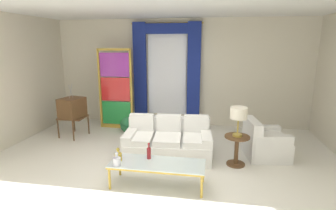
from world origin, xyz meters
TOP-DOWN VIEW (x-y plane):
  - ground_plane at (0.00, 0.00)m, footprint 16.00×16.00m
  - wall_rear at (0.00, 3.06)m, footprint 8.00×0.12m
  - wall_left at (-3.66, 0.60)m, footprint 0.12×7.00m
  - ceiling_slab at (0.00, 0.80)m, footprint 8.00×7.60m
  - curtained_window at (-0.36, 2.89)m, footprint 2.00×0.17m
  - couch_white_long at (0.07, 0.65)m, footprint 1.83×1.07m
  - coffee_table at (0.10, -0.56)m, footprint 1.57×0.57m
  - bottle_blue_decanter at (-0.53, -0.76)m, footprint 0.13×0.13m
  - bottle_crystal_tall at (-0.57, -0.58)m, footprint 0.12×0.12m
  - bottle_amber_squat at (-0.08, -0.42)m, footprint 0.07×0.07m
  - vintage_tv at (-2.53, 1.47)m, footprint 0.63×0.69m
  - armchair_white at (2.04, 0.95)m, footprint 0.93×0.92m
  - stained_glass_divider at (-1.68, 2.30)m, footprint 0.95×0.05m
  - peacock_figurine at (-1.25, 1.88)m, footprint 0.44×0.60m
  - round_side_table at (1.45, 0.46)m, footprint 0.48×0.48m
  - table_lamp_brass at (1.45, 0.46)m, footprint 0.32×0.32m

SIDE VIEW (x-z plane):
  - ground_plane at x=0.00m, z-range 0.00..0.00m
  - peacock_figurine at x=-1.25m, z-range -0.03..0.47m
  - armchair_white at x=2.04m, z-range -0.11..0.69m
  - couch_white_long at x=0.07m, z-range -0.13..0.73m
  - round_side_table at x=1.45m, z-range 0.06..0.65m
  - coffee_table at x=0.10m, z-range 0.17..0.58m
  - bottle_crystal_tall at x=-0.57m, z-range 0.37..0.60m
  - bottle_blue_decanter at x=-0.53m, z-range 0.37..0.61m
  - bottle_amber_squat at x=-0.08m, z-range 0.38..0.67m
  - vintage_tv at x=-2.53m, z-range 0.06..1.40m
  - table_lamp_brass at x=1.45m, z-range 0.74..1.31m
  - stained_glass_divider at x=-1.68m, z-range -0.04..2.16m
  - wall_rear at x=0.00m, z-range 0.00..3.00m
  - wall_left at x=-3.66m, z-range 0.00..3.00m
  - curtained_window at x=-0.36m, z-range 0.39..3.09m
  - ceiling_slab at x=0.00m, z-range 3.00..3.04m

